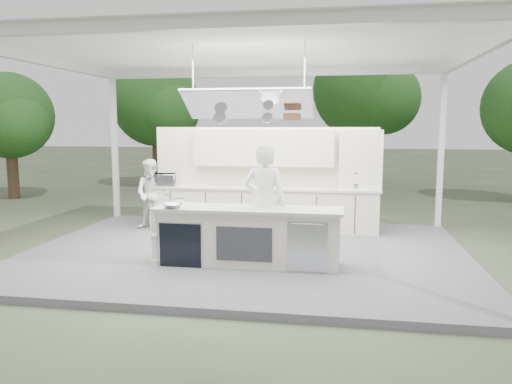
% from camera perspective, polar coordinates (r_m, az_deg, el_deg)
% --- Properties ---
extents(ground, '(90.00, 90.00, 0.00)m').
position_cam_1_polar(ground, '(9.31, -1.10, -7.38)').
color(ground, '#4B573C').
rests_on(ground, ground).
extents(stage_deck, '(8.00, 6.00, 0.12)m').
position_cam_1_polar(stage_deck, '(9.29, -1.10, -7.02)').
color(stage_deck, '#57575B').
rests_on(stage_deck, ground).
extents(tent, '(8.20, 6.20, 3.86)m').
position_cam_1_polar(tent, '(9.07, -1.16, 15.86)').
color(tent, white).
rests_on(tent, ground).
extents(demo_island, '(3.10, 0.79, 0.95)m').
position_cam_1_polar(demo_island, '(8.27, -1.08, -5.06)').
color(demo_island, beige).
rests_on(demo_island, stage_deck).
extents(back_counter, '(5.08, 0.72, 0.95)m').
position_cam_1_polar(back_counter, '(11.02, 0.73, -1.85)').
color(back_counter, beige).
rests_on(back_counter, stage_deck).
extents(back_wall_unit, '(5.05, 0.48, 2.25)m').
position_cam_1_polar(back_wall_unit, '(11.05, 3.19, 3.27)').
color(back_wall_unit, beige).
rests_on(back_wall_unit, stage_deck).
extents(tree_cluster, '(19.55, 9.40, 5.85)m').
position_cam_1_polar(tree_cluster, '(18.72, 4.05, 10.29)').
color(tree_cluster, '#483724').
rests_on(tree_cluster, ground).
extents(head_chef, '(0.77, 0.55, 1.99)m').
position_cam_1_polar(head_chef, '(8.39, 1.01, -1.26)').
color(head_chef, white).
rests_on(head_chef, stage_deck).
extents(sous_chef, '(0.78, 0.62, 1.55)m').
position_cam_1_polar(sous_chef, '(11.27, -11.79, -0.27)').
color(sous_chef, silver).
rests_on(sous_chef, stage_deck).
extents(toaster_oven, '(0.56, 0.45, 0.27)m').
position_cam_1_polar(toaster_oven, '(11.36, -10.40, 1.41)').
color(toaster_oven, '#B5B7BD').
rests_on(toaster_oven, back_counter).
extents(bowl_large, '(0.38, 0.38, 0.07)m').
position_cam_1_polar(bowl_large, '(8.24, -9.51, -1.58)').
color(bowl_large, '#ACAEB3').
rests_on(bowl_large, demo_island).
extents(bowl_small, '(0.33, 0.33, 0.08)m').
position_cam_1_polar(bowl_small, '(8.74, -9.03, -1.02)').
color(bowl_small, silver).
rests_on(bowl_small, demo_island).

